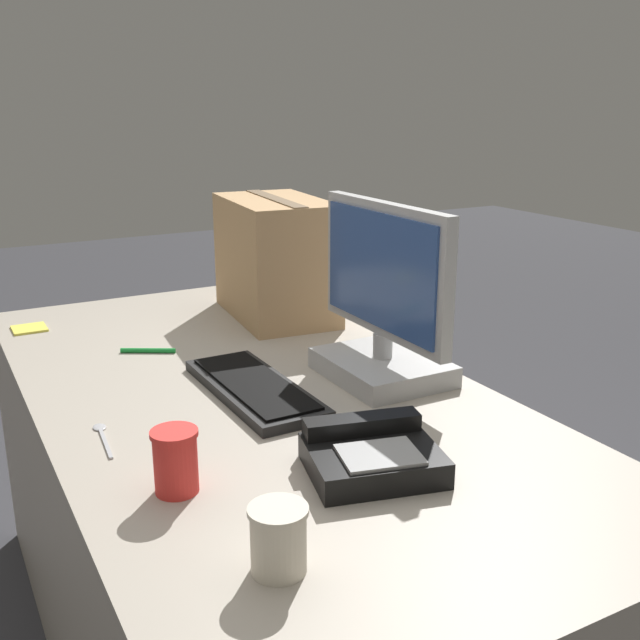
{
  "coord_description": "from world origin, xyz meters",
  "views": [
    {
      "loc": [
        1.41,
        -0.6,
        1.35
      ],
      "look_at": [
        0.06,
        0.13,
        0.89
      ],
      "focal_mm": 42.0,
      "sensor_mm": 36.0,
      "label": 1
    }
  ],
  "objects_px": {
    "monitor": "(383,312)",
    "desk_phone": "(372,455)",
    "keyboard": "(254,388)",
    "spoon": "(102,435)",
    "paper_cup_right": "(279,539)",
    "sticky_note_pad": "(29,329)",
    "paper_cup_left": "(176,461)",
    "pen_marker": "(148,351)",
    "cardboard_box": "(276,258)"
  },
  "relations": [
    {
      "from": "desk_phone",
      "to": "paper_cup_right",
      "type": "xyz_separation_m",
      "value": [
        0.18,
        -0.26,
        0.02
      ]
    },
    {
      "from": "keyboard",
      "to": "spoon",
      "type": "xyz_separation_m",
      "value": [
        0.05,
        -0.33,
        -0.01
      ]
    },
    {
      "from": "cardboard_box",
      "to": "pen_marker",
      "type": "distance_m",
      "value": 0.48
    },
    {
      "from": "paper_cup_left",
      "to": "cardboard_box",
      "type": "xyz_separation_m",
      "value": [
        -0.84,
        0.58,
        0.11
      ]
    },
    {
      "from": "paper_cup_left",
      "to": "pen_marker",
      "type": "xyz_separation_m",
      "value": [
        -0.69,
        0.15,
        -0.05
      ]
    },
    {
      "from": "monitor",
      "to": "cardboard_box",
      "type": "height_order",
      "value": "monitor"
    },
    {
      "from": "paper_cup_left",
      "to": "sticky_note_pad",
      "type": "height_order",
      "value": "paper_cup_left"
    },
    {
      "from": "paper_cup_left",
      "to": "monitor",
      "type": "bearing_deg",
      "value": 115.51
    },
    {
      "from": "desk_phone",
      "to": "cardboard_box",
      "type": "xyz_separation_m",
      "value": [
        -0.93,
        0.27,
        0.14
      ]
    },
    {
      "from": "cardboard_box",
      "to": "sticky_note_pad",
      "type": "distance_m",
      "value": 0.7
    },
    {
      "from": "desk_phone",
      "to": "monitor",
      "type": "bearing_deg",
      "value": 158.62
    },
    {
      "from": "keyboard",
      "to": "pen_marker",
      "type": "xyz_separation_m",
      "value": [
        -0.37,
        -0.12,
        -0.01
      ]
    },
    {
      "from": "keyboard",
      "to": "cardboard_box",
      "type": "bearing_deg",
      "value": 149.26
    },
    {
      "from": "desk_phone",
      "to": "sticky_note_pad",
      "type": "height_order",
      "value": "desk_phone"
    },
    {
      "from": "monitor",
      "to": "paper_cup_left",
      "type": "bearing_deg",
      "value": -64.49
    },
    {
      "from": "sticky_note_pad",
      "to": "paper_cup_left",
      "type": "bearing_deg",
      "value": 4.24
    },
    {
      "from": "keyboard",
      "to": "sticky_note_pad",
      "type": "relative_size",
      "value": 4.81
    },
    {
      "from": "monitor",
      "to": "desk_phone",
      "type": "bearing_deg",
      "value": -35.33
    },
    {
      "from": "desk_phone",
      "to": "keyboard",
      "type": "bearing_deg",
      "value": -161.04
    },
    {
      "from": "monitor",
      "to": "pen_marker",
      "type": "height_order",
      "value": "monitor"
    },
    {
      "from": "cardboard_box",
      "to": "sticky_note_pad",
      "type": "xyz_separation_m",
      "value": [
        -0.2,
        -0.65,
        -0.17
      ]
    },
    {
      "from": "monitor",
      "to": "spoon",
      "type": "relative_size",
      "value": 2.84
    },
    {
      "from": "paper_cup_right",
      "to": "spoon",
      "type": "relative_size",
      "value": 0.59
    },
    {
      "from": "spoon",
      "to": "desk_phone",
      "type": "bearing_deg",
      "value": -129.34
    },
    {
      "from": "paper_cup_left",
      "to": "spoon",
      "type": "xyz_separation_m",
      "value": [
        -0.27,
        -0.06,
        -0.05
      ]
    },
    {
      "from": "spoon",
      "to": "sticky_note_pad",
      "type": "relative_size",
      "value": 1.81
    },
    {
      "from": "paper_cup_right",
      "to": "spoon",
      "type": "bearing_deg",
      "value": -168.27
    },
    {
      "from": "monitor",
      "to": "paper_cup_right",
      "type": "height_order",
      "value": "monitor"
    },
    {
      "from": "spoon",
      "to": "paper_cup_right",
      "type": "bearing_deg",
      "value": -163.6
    },
    {
      "from": "desk_phone",
      "to": "paper_cup_left",
      "type": "distance_m",
      "value": 0.33
    },
    {
      "from": "monitor",
      "to": "keyboard",
      "type": "bearing_deg",
      "value": -99.14
    },
    {
      "from": "desk_phone",
      "to": "spoon",
      "type": "bearing_deg",
      "value": -120.05
    },
    {
      "from": "pen_marker",
      "to": "keyboard",
      "type": "bearing_deg",
      "value": -42.04
    },
    {
      "from": "cardboard_box",
      "to": "pen_marker",
      "type": "height_order",
      "value": "cardboard_box"
    },
    {
      "from": "monitor",
      "to": "keyboard",
      "type": "distance_m",
      "value": 0.33
    },
    {
      "from": "pen_marker",
      "to": "sticky_note_pad",
      "type": "xyz_separation_m",
      "value": [
        -0.35,
        -0.23,
        -0.0
      ]
    },
    {
      "from": "keyboard",
      "to": "sticky_note_pad",
      "type": "height_order",
      "value": "keyboard"
    },
    {
      "from": "keyboard",
      "to": "paper_cup_right",
      "type": "bearing_deg",
      "value": -21.49
    },
    {
      "from": "monitor",
      "to": "desk_phone",
      "type": "relative_size",
      "value": 1.78
    },
    {
      "from": "monitor",
      "to": "cardboard_box",
      "type": "bearing_deg",
      "value": 179.17
    },
    {
      "from": "desk_phone",
      "to": "sticky_note_pad",
      "type": "distance_m",
      "value": 1.19
    },
    {
      "from": "paper_cup_right",
      "to": "desk_phone",
      "type": "bearing_deg",
      "value": 124.32
    },
    {
      "from": "keyboard",
      "to": "spoon",
      "type": "bearing_deg",
      "value": -81.74
    },
    {
      "from": "pen_marker",
      "to": "paper_cup_right",
      "type": "bearing_deg",
      "value": -66.36
    },
    {
      "from": "desk_phone",
      "to": "paper_cup_left",
      "type": "relative_size",
      "value": 2.39
    },
    {
      "from": "monitor",
      "to": "keyboard",
      "type": "xyz_separation_m",
      "value": [
        -0.05,
        -0.29,
        -0.14
      ]
    },
    {
      "from": "paper_cup_left",
      "to": "cardboard_box",
      "type": "bearing_deg",
      "value": 145.47
    },
    {
      "from": "paper_cup_left",
      "to": "paper_cup_right",
      "type": "relative_size",
      "value": 1.13
    },
    {
      "from": "monitor",
      "to": "sticky_note_pad",
      "type": "xyz_separation_m",
      "value": [
        -0.76,
        -0.65,
        -0.15
      ]
    },
    {
      "from": "desk_phone",
      "to": "paper_cup_left",
      "type": "xyz_separation_m",
      "value": [
        -0.09,
        -0.31,
        0.03
      ]
    }
  ]
}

